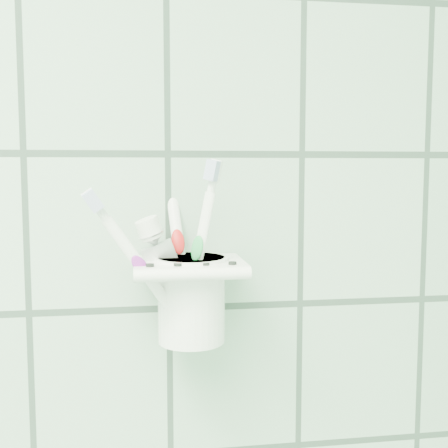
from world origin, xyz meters
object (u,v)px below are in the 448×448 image
holder_bracket (189,268)px  toothbrush_pink (191,248)px  toothpaste_tube (188,262)px  toothbrush_orange (182,247)px  cup (191,296)px  toothbrush_blue (189,242)px

holder_bracket → toothbrush_pink: bearing=-83.3°
toothbrush_pink → toothpaste_tube: 0.03m
toothbrush_orange → toothpaste_tube: size_ratio=1.32×
cup → toothbrush_blue: bearing=-102.9°
toothbrush_orange → toothpaste_tube: bearing=109.5°
toothbrush_blue → toothpaste_tube: size_ratio=1.38×
toothbrush_pink → toothbrush_orange: toothbrush_orange is taller
toothbrush_pink → toothbrush_orange: bearing=150.6°
cup → toothbrush_blue: toothbrush_blue is taller
holder_bracket → toothbrush_blue: size_ratio=0.58×
cup → toothbrush_orange: 0.06m
toothbrush_orange → holder_bracket: bearing=84.9°
toothpaste_tube → toothbrush_blue: bearing=-88.4°
holder_bracket → toothpaste_tube: size_ratio=0.80×
toothbrush_pink → cup: bearing=78.3°
toothbrush_pink → toothbrush_blue: (-0.00, 0.00, 0.01)m
toothpaste_tube → cup: bearing=-71.1°
holder_bracket → toothpaste_tube: toothpaste_tube is taller
cup → toothbrush_orange: (-0.01, -0.01, 0.05)m
toothbrush_orange → toothpaste_tube: (0.01, 0.02, -0.02)m
toothbrush_blue → toothbrush_orange: toothbrush_blue is taller
cup → toothbrush_orange: size_ratio=0.49×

